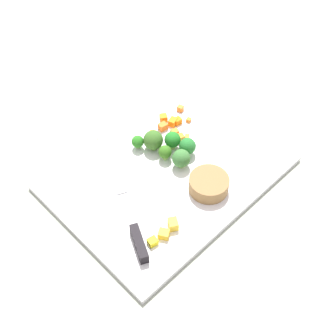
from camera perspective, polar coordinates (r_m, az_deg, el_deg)
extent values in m
plane|color=gray|center=(0.94, 0.00, -0.87)|extent=(4.00, 4.00, 0.00)
cube|color=white|center=(0.93, 0.00, -0.63)|extent=(0.46, 0.34, 0.01)
cylinder|color=olive|center=(0.89, 5.26, -2.08)|extent=(0.08, 0.08, 0.03)
cube|color=silver|center=(0.95, -7.32, 0.87)|extent=(0.10, 0.17, 0.00)
cube|color=black|center=(0.82, -3.72, -9.63)|extent=(0.05, 0.07, 0.02)
cube|color=orange|center=(1.00, -0.66, 5.35)|extent=(0.02, 0.02, 0.02)
cube|color=orange|center=(0.99, 0.86, 4.60)|extent=(0.02, 0.02, 0.01)
cube|color=orange|center=(0.98, 2.47, 3.94)|extent=(0.02, 0.02, 0.01)
cube|color=orange|center=(1.03, 2.66, 6.16)|extent=(0.01, 0.01, 0.01)
cube|color=orange|center=(1.02, -0.58, 6.45)|extent=(0.02, 0.02, 0.02)
cube|color=orange|center=(1.02, 0.62, 5.93)|extent=(0.02, 0.02, 0.02)
cube|color=orange|center=(0.98, 1.54, 3.88)|extent=(0.02, 0.02, 0.02)
cube|color=orange|center=(1.02, 1.23, 6.06)|extent=(0.02, 0.02, 0.01)
cube|color=orange|center=(0.99, -1.97, 4.50)|extent=(0.02, 0.02, 0.01)
cube|color=orange|center=(1.05, 1.60, 7.64)|extent=(0.01, 0.02, 0.01)
cube|color=yellow|center=(0.82, -1.99, -9.43)|extent=(0.02, 0.02, 0.01)
cube|color=yellow|center=(0.84, 0.66, -7.22)|extent=(0.03, 0.03, 0.02)
cube|color=yellow|center=(0.83, -0.55, -8.46)|extent=(0.03, 0.03, 0.01)
cylinder|color=#89BF67|center=(0.95, 2.48, 2.14)|extent=(0.01, 0.01, 0.01)
sphere|color=#25742D|center=(0.94, 2.51, 2.82)|extent=(0.04, 0.04, 0.04)
cylinder|color=#80B55D|center=(0.93, 1.68, 0.55)|extent=(0.01, 0.01, 0.01)
sphere|color=#3A7334|center=(0.92, 1.70, 1.26)|extent=(0.04, 0.04, 0.04)
cylinder|color=#88B458|center=(0.96, -1.88, 2.84)|extent=(0.02, 0.02, 0.01)
sphere|color=#386724|center=(0.95, -1.91, 3.61)|extent=(0.04, 0.04, 0.04)
cylinder|color=#8DB055|center=(0.94, -0.38, 1.49)|extent=(0.01, 0.01, 0.01)
sphere|color=#356E1D|center=(0.93, -0.39, 2.08)|extent=(0.03, 0.03, 0.03)
cylinder|color=#88AC69|center=(0.97, -4.00, 2.77)|extent=(0.01, 0.01, 0.01)
sphere|color=#2A771F|center=(0.96, -4.04, 3.31)|extent=(0.03, 0.03, 0.03)
cylinder|color=#93AE58|center=(0.96, 0.58, 2.95)|extent=(0.01, 0.01, 0.02)
sphere|color=#217A24|center=(0.95, 0.58, 3.67)|extent=(0.04, 0.04, 0.04)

